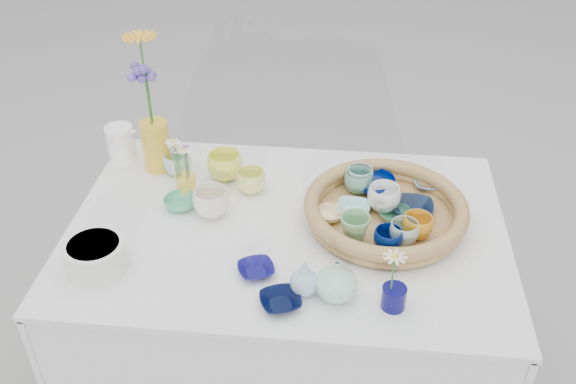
# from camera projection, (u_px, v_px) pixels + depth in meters

# --- Properties ---
(wicker_tray) EXTENTS (0.47, 0.47, 0.08)m
(wicker_tray) POSITION_uv_depth(u_px,v_px,m) (385.00, 211.00, 1.85)
(wicker_tray) COLOR brown
(wicker_tray) RESTS_ON display_table
(tray_ceramic_0) EXTENTS (0.13, 0.13, 0.04)m
(tray_ceramic_0) POSITION_uv_depth(u_px,v_px,m) (374.00, 184.00, 1.96)
(tray_ceramic_0) COLOR navy
(tray_ceramic_0) RESTS_ON wicker_tray
(tray_ceramic_1) EXTENTS (0.13, 0.13, 0.03)m
(tray_ceramic_1) POSITION_uv_depth(u_px,v_px,m) (413.00, 209.00, 1.87)
(tray_ceramic_1) COLOR black
(tray_ceramic_1) RESTS_ON wicker_tray
(tray_ceramic_2) EXTENTS (0.09, 0.09, 0.07)m
(tray_ceramic_2) POSITION_uv_depth(u_px,v_px,m) (417.00, 226.00, 1.77)
(tray_ceramic_2) COLOR orange
(tray_ceramic_2) RESTS_ON wicker_tray
(tray_ceramic_3) EXTENTS (0.12, 0.12, 0.03)m
(tray_ceramic_3) POSITION_uv_depth(u_px,v_px,m) (395.00, 215.00, 1.84)
(tray_ceramic_3) COLOR #3E7F60
(tray_ceramic_3) RESTS_ON wicker_tray
(tray_ceramic_4) EXTENTS (0.08, 0.08, 0.08)m
(tray_ceramic_4) POSITION_uv_depth(u_px,v_px,m) (355.00, 228.00, 1.76)
(tray_ceramic_4) COLOR #71A56E
(tray_ceramic_4) RESTS_ON wicker_tray
(tray_ceramic_5) EXTENTS (0.11, 0.11, 0.02)m
(tray_ceramic_5) POSITION_uv_depth(u_px,v_px,m) (353.00, 209.00, 1.87)
(tray_ceramic_5) COLOR #9BD9D4
(tray_ceramic_5) RESTS_ON wicker_tray
(tray_ceramic_6) EXTENTS (0.08, 0.08, 0.06)m
(tray_ceramic_6) POSITION_uv_depth(u_px,v_px,m) (360.00, 177.00, 1.97)
(tray_ceramic_6) COLOR silver
(tray_ceramic_6) RESTS_ON wicker_tray
(tray_ceramic_7) EXTENTS (0.10, 0.10, 0.08)m
(tray_ceramic_7) POSITION_uv_depth(u_px,v_px,m) (384.00, 198.00, 1.87)
(tray_ceramic_7) COLOR white
(tray_ceramic_7) RESTS_ON wicker_tray
(tray_ceramic_8) EXTENTS (0.09, 0.09, 0.02)m
(tray_ceramic_8) POSITION_uv_depth(u_px,v_px,m) (428.00, 183.00, 1.98)
(tray_ceramic_8) COLOR #6B91CF
(tray_ceramic_8) RESTS_ON wicker_tray
(tray_ceramic_9) EXTENTS (0.10, 0.10, 0.06)m
(tray_ceramic_9) POSITION_uv_depth(u_px,v_px,m) (388.00, 240.00, 1.73)
(tray_ceramic_9) COLOR #01124F
(tray_ceramic_9) RESTS_ON wicker_tray
(tray_ceramic_10) EXTENTS (0.11, 0.11, 0.03)m
(tray_ceramic_10) POSITION_uv_depth(u_px,v_px,m) (330.00, 215.00, 1.85)
(tray_ceramic_10) COLOR #F2D08E
(tray_ceramic_10) RESTS_ON wicker_tray
(tray_ceramic_11) EXTENTS (0.10, 0.10, 0.06)m
(tray_ceramic_11) POSITION_uv_depth(u_px,v_px,m) (404.00, 233.00, 1.75)
(tray_ceramic_11) COLOR #9CBDAD
(tray_ceramic_11) RESTS_ON wicker_tray
(tray_ceramic_12) EXTENTS (0.09, 0.09, 0.07)m
(tray_ceramic_12) POSITION_uv_depth(u_px,v_px,m) (358.00, 182.00, 1.95)
(tray_ceramic_12) COLOR #5C9A7D
(tray_ceramic_12) RESTS_ON wicker_tray
(loose_ceramic_0) EXTENTS (0.12, 0.12, 0.09)m
(loose_ceramic_0) POSITION_uv_depth(u_px,v_px,m) (225.00, 166.00, 2.04)
(loose_ceramic_0) COLOR #EBEA52
(loose_ceramic_0) RESTS_ON display_table
(loose_ceramic_1) EXTENTS (0.12, 0.12, 0.07)m
(loose_ceramic_1) POSITION_uv_depth(u_px,v_px,m) (251.00, 181.00, 1.98)
(loose_ceramic_1) COLOR #E6E46F
(loose_ceramic_1) RESTS_ON display_table
(loose_ceramic_2) EXTENTS (0.10, 0.10, 0.03)m
(loose_ceramic_2) POSITION_uv_depth(u_px,v_px,m) (180.00, 203.00, 1.92)
(loose_ceramic_2) COLOR #43A981
(loose_ceramic_2) RESTS_ON display_table
(loose_ceramic_3) EXTENTS (0.14, 0.14, 0.08)m
(loose_ceramic_3) POSITION_uv_depth(u_px,v_px,m) (211.00, 203.00, 1.88)
(loose_ceramic_3) COLOR #F1E2C9
(loose_ceramic_3) RESTS_ON display_table
(loose_ceramic_4) EXTENTS (0.12, 0.12, 0.02)m
(loose_ceramic_4) POSITION_uv_depth(u_px,v_px,m) (256.00, 270.00, 1.69)
(loose_ceramic_4) COLOR #100E58
(loose_ceramic_4) RESTS_ON display_table
(loose_ceramic_5) EXTENTS (0.10, 0.10, 0.07)m
(loose_ceramic_5) POSITION_uv_depth(u_px,v_px,m) (177.00, 164.00, 2.06)
(loose_ceramic_5) COLOR #A9C7BD
(loose_ceramic_5) RESTS_ON display_table
(loose_ceramic_6) EXTENTS (0.13, 0.13, 0.03)m
(loose_ceramic_6) POSITION_uv_depth(u_px,v_px,m) (280.00, 301.00, 1.59)
(loose_ceramic_6) COLOR black
(loose_ceramic_6) RESTS_ON display_table
(fluted_bowl) EXTENTS (0.20, 0.20, 0.08)m
(fluted_bowl) POSITION_uv_depth(u_px,v_px,m) (96.00, 256.00, 1.68)
(fluted_bowl) COLOR silver
(fluted_bowl) RESTS_ON display_table
(bud_vase_paleblue) EXTENTS (0.08, 0.08, 0.11)m
(bud_vase_paleblue) POSITION_uv_depth(u_px,v_px,m) (305.00, 276.00, 1.60)
(bud_vase_paleblue) COLOR #9AB3CB
(bud_vase_paleblue) RESTS_ON display_table
(bud_vase_seafoam) EXTENTS (0.12, 0.12, 0.11)m
(bud_vase_seafoam) POSITION_uv_depth(u_px,v_px,m) (337.00, 280.00, 1.59)
(bud_vase_seafoam) COLOR #A8D2BF
(bud_vase_seafoam) RESTS_ON display_table
(bud_vase_cobalt) EXTENTS (0.07, 0.07, 0.06)m
(bud_vase_cobalt) POSITION_uv_depth(u_px,v_px,m) (394.00, 297.00, 1.58)
(bud_vase_cobalt) COLOR #0A094C
(bud_vase_cobalt) RESTS_ON display_table
(single_daisy) EXTENTS (0.07, 0.07, 0.12)m
(single_daisy) POSITION_uv_depth(u_px,v_px,m) (393.00, 273.00, 1.53)
(single_daisy) COLOR white
(single_daisy) RESTS_ON bud_vase_cobalt
(tall_vase_yellow) EXTENTS (0.11, 0.11, 0.17)m
(tall_vase_yellow) POSITION_uv_depth(u_px,v_px,m) (156.00, 146.00, 2.06)
(tall_vase_yellow) COLOR gold
(tall_vase_yellow) RESTS_ON display_table
(gerbera) EXTENTS (0.14, 0.14, 0.31)m
(gerbera) POSITION_uv_depth(u_px,v_px,m) (146.00, 82.00, 1.92)
(gerbera) COLOR #F99E2B
(gerbera) RESTS_ON tall_vase_yellow
(hydrangea) EXTENTS (0.07, 0.07, 0.24)m
(hydrangea) POSITION_uv_depth(u_px,v_px,m) (149.00, 98.00, 1.97)
(hydrangea) COLOR #5B489E
(hydrangea) RESTS_ON tall_vase_yellow
(white_pitcher) EXTENTS (0.14, 0.11, 0.12)m
(white_pitcher) POSITION_uv_depth(u_px,v_px,m) (121.00, 143.00, 2.12)
(white_pitcher) COLOR white
(white_pitcher) RESTS_ON display_table
(daisy_cup) EXTENTS (0.07, 0.07, 0.07)m
(daisy_cup) POSITION_uv_depth(u_px,v_px,m) (186.00, 185.00, 1.97)
(daisy_cup) COLOR yellow
(daisy_cup) RESTS_ON display_table
(daisy_posy) EXTENTS (0.08, 0.08, 0.13)m
(daisy_posy) POSITION_uv_depth(u_px,v_px,m) (181.00, 158.00, 1.91)
(daisy_posy) COLOR white
(daisy_posy) RESTS_ON daisy_cup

